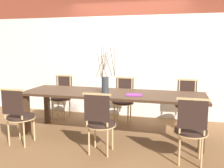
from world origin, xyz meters
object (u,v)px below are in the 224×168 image
object	(u,v)px
chair_near_center	(191,128)
chair_far_center	(187,102)
book_stack	(134,95)
dining_table	(112,97)
vase_centerpiece	(105,83)

from	to	relation	value
chair_near_center	chair_far_center	bearing A→B (deg)	90.36
chair_near_center	book_stack	size ratio (longest dim) A/B	3.46
chair_near_center	dining_table	bearing A→B (deg)	148.73
chair_far_center	dining_table	bearing A→B (deg)	31.47
dining_table	vase_centerpiece	size ratio (longest dim) A/B	3.90
dining_table	chair_far_center	size ratio (longest dim) A/B	3.38
chair_near_center	book_stack	xyz separation A→B (m)	(-0.87, 0.64, 0.27)
vase_centerpiece	chair_near_center	bearing A→B (deg)	-27.37
book_stack	chair_near_center	bearing A→B (deg)	-36.51
chair_far_center	book_stack	xyz separation A→B (m)	(-0.86, -0.91, 0.27)
vase_centerpiece	book_stack	size ratio (longest dim) A/B	3.00
dining_table	vase_centerpiece	bearing A→B (deg)	-149.43
chair_far_center	book_stack	world-z (taller)	chair_far_center
chair_far_center	book_stack	bearing A→B (deg)	46.61
dining_table	chair_near_center	size ratio (longest dim) A/B	3.38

